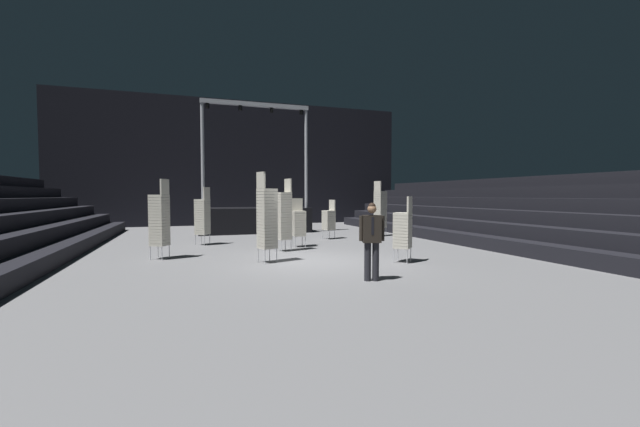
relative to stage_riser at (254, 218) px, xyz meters
name	(u,v)px	position (x,y,z in m)	size (l,w,h in m)	color
ground_plane	(307,263)	(0.00, -9.50, -0.80)	(22.00, 30.00, 0.10)	slate
arena_end_wall	(240,163)	(0.00, 5.50, 3.25)	(22.00, 0.30, 8.00)	black
bleacher_bank_right	(517,210)	(8.75, -8.50, 0.60)	(4.50, 24.00, 2.70)	black
stage_riser	(254,218)	(0.00, 0.00, 0.00)	(5.58, 2.58, 6.43)	black
man_with_tie	(372,237)	(0.61, -12.45, 0.24)	(0.57, 0.34, 1.75)	black
chair_stack_front_left	(203,216)	(-2.71, -4.64, 0.36)	(0.61, 0.61, 2.22)	#B2B5BA
chair_stack_front_right	(267,218)	(-1.13, -9.34, 0.53)	(0.56, 0.56, 2.56)	#B2B5BA
chair_stack_mid_left	(380,209)	(5.25, -3.95, 0.53)	(0.56, 0.56, 2.56)	#B2B5BA
chair_stack_mid_right	(283,215)	(-0.16, -7.28, 0.49)	(0.55, 0.55, 2.48)	#B2B5BA
chair_stack_mid_centre	(403,229)	(2.53, -10.55, 0.19)	(0.62, 0.62, 1.88)	#B2B5BA
chair_stack_rear_left	(299,223)	(0.63, -6.38, 0.15)	(0.45, 0.45, 1.79)	#B2B5BA
chair_stack_rear_right	(329,219)	(2.58, -4.30, 0.11)	(0.54, 0.54, 1.71)	#B2B5BA
chair_stack_rear_centre	(160,219)	(-4.05, -7.70, 0.45)	(0.60, 0.60, 2.39)	#B2B5BA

